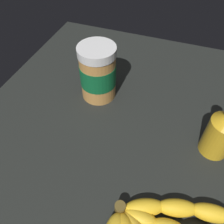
# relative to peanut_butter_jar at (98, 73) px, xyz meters

# --- Properties ---
(ground_plane) EXTENTS (0.89, 0.76, 0.04)m
(ground_plane) POSITION_rel_peanut_butter_jar_xyz_m (-0.10, -0.10, -0.09)
(ground_plane) COLOR black
(peanut_butter_jar) EXTENTS (0.09, 0.09, 0.15)m
(peanut_butter_jar) POSITION_rel_peanut_butter_jar_xyz_m (0.00, 0.00, 0.00)
(peanut_butter_jar) COLOR #BF8442
(peanut_butter_jar) RESTS_ON ground_plane
(honey_bottle) EXTENTS (0.06, 0.06, 0.15)m
(honey_bottle) POSITION_rel_peanut_butter_jar_xyz_m (-0.08, -0.31, -0.01)
(honey_bottle) COLOR gold
(honey_bottle) RESTS_ON ground_plane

